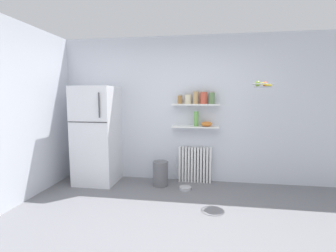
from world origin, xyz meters
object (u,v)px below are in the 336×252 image
object	(u,v)px
storage_jar_3	(204,98)
hanging_fruit_basket	(263,85)
shelf_bowl	(207,124)
trash_bin	(160,173)
storage_jar_4	(212,98)
storage_jar_0	(180,99)
refrigerator	(97,135)
radiator	(195,165)
storage_jar_2	(196,97)
vase	(196,119)
storage_jar_1	(188,99)
pet_food_bowl	(185,188)

from	to	relation	value
storage_jar_3	hanging_fruit_basket	size ratio (longest dim) A/B	0.72
shelf_bowl	trash_bin	world-z (taller)	shelf_bowl
storage_jar_4	storage_jar_0	bearing A→B (deg)	180.00
refrigerator	trash_bin	size ratio (longest dim) A/B	4.01
refrigerator	radiator	distance (m)	1.83
radiator	storage_jar_2	world-z (taller)	storage_jar_2
storage_jar_3	vase	bearing A→B (deg)	180.00
storage_jar_1	trash_bin	xyz separation A→B (m)	(-0.44, -0.25, -1.29)
storage_jar_1	storage_jar_0	bearing A→B (deg)	180.00
radiator	vase	world-z (taller)	vase
radiator	pet_food_bowl	distance (m)	0.52
storage_jar_1	trash_bin	size ratio (longest dim) A/B	0.42
shelf_bowl	hanging_fruit_basket	size ratio (longest dim) A/B	0.62
storage_jar_2	hanging_fruit_basket	world-z (taller)	hanging_fruit_basket
storage_jar_0	storage_jar_3	size ratio (longest dim) A/B	0.73
storage_jar_3	trash_bin	bearing A→B (deg)	-160.71
radiator	trash_bin	size ratio (longest dim) A/B	1.49
storage_jar_0	trash_bin	bearing A→B (deg)	-140.83
storage_jar_2	storage_jar_4	size ratio (longest dim) A/B	1.07
pet_food_bowl	storage_jar_0	bearing A→B (deg)	109.35
radiator	storage_jar_2	xyz separation A→B (m)	(0.00, -0.03, 1.21)
storage_jar_2	shelf_bowl	world-z (taller)	storage_jar_2
refrigerator	trash_bin	distance (m)	1.32
storage_jar_0	shelf_bowl	bearing A→B (deg)	0.00
shelf_bowl	hanging_fruit_basket	distance (m)	1.13
storage_jar_1	trash_bin	bearing A→B (deg)	-150.55
storage_jar_1	hanging_fruit_basket	world-z (taller)	hanging_fruit_basket
shelf_bowl	trash_bin	size ratio (longest dim) A/B	0.45
radiator	storage_jar_2	distance (m)	1.21
vase	pet_food_bowl	world-z (taller)	vase
storage_jar_0	hanging_fruit_basket	bearing A→B (deg)	-18.20
refrigerator	storage_jar_0	size ratio (longest dim) A/B	10.51
storage_jar_0	storage_jar_1	size ratio (longest dim) A/B	0.90
radiator	storage_jar_1	bearing A→B (deg)	-167.60
storage_jar_0	storage_jar_2	bearing A→B (deg)	0.00
trash_bin	vase	bearing A→B (deg)	22.88
vase	storage_jar_1	bearing A→B (deg)	180.00
pet_food_bowl	shelf_bowl	bearing A→B (deg)	48.91
storage_jar_4	storage_jar_3	bearing A→B (deg)	-180.00
pet_food_bowl	vase	bearing A→B (deg)	68.28
refrigerator	radiator	size ratio (longest dim) A/B	2.70
storage_jar_0	radiator	bearing A→B (deg)	6.27
vase	pet_food_bowl	size ratio (longest dim) A/B	1.33
pet_food_bowl	hanging_fruit_basket	xyz separation A→B (m)	(1.15, -0.04, 1.69)
storage_jar_2	hanging_fruit_basket	xyz separation A→B (m)	(1.01, -0.42, 0.19)
storage_jar_0	storage_jar_2	world-z (taller)	storage_jar_2
storage_jar_2	vase	size ratio (longest dim) A/B	0.89
trash_bin	refrigerator	bearing A→B (deg)	178.90
storage_jar_1	storage_jar_4	world-z (taller)	storage_jar_4
storage_jar_1	shelf_bowl	distance (m)	0.55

